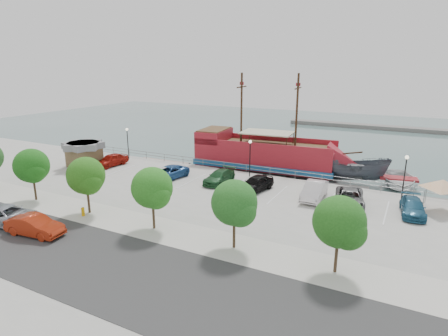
% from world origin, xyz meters
% --- Properties ---
extents(ground, '(160.00, 160.00, 0.00)m').
position_xyz_m(ground, '(0.00, 0.00, -1.00)').
color(ground, '#3E5D58').
extents(land_slab, '(100.00, 58.00, 1.20)m').
position_xyz_m(land_slab, '(0.00, -21.00, -0.60)').
color(land_slab, '#9D9C93').
rests_on(land_slab, ground).
extents(street, '(100.00, 8.00, 0.04)m').
position_xyz_m(street, '(0.00, -16.00, 0.01)').
color(street, '#353535').
rests_on(street, land_slab).
extents(sidewalk, '(100.00, 4.00, 0.05)m').
position_xyz_m(sidewalk, '(0.00, -10.00, 0.01)').
color(sidewalk, beige).
rests_on(sidewalk, land_slab).
extents(seawall_railing, '(50.00, 0.06, 1.00)m').
position_xyz_m(seawall_railing, '(0.00, 7.80, 0.53)').
color(seawall_railing, gray).
rests_on(seawall_railing, land_slab).
extents(far_shore, '(40.00, 3.00, 0.80)m').
position_xyz_m(far_shore, '(10.00, 55.00, -0.60)').
color(far_shore, slate).
rests_on(far_shore, ground).
extents(pirate_ship, '(20.92, 7.29, 13.07)m').
position_xyz_m(pirate_ship, '(0.99, 12.65, 1.19)').
color(pirate_ship, maroon).
rests_on(pirate_ship, ground).
extents(patrol_boat, '(8.03, 4.30, 2.95)m').
position_xyz_m(patrol_boat, '(10.76, 12.37, 0.47)').
color(patrol_boat, '#424751').
rests_on(patrol_boat, ground).
extents(speedboat, '(6.20, 7.86, 1.47)m').
position_xyz_m(speedboat, '(15.37, 13.25, -0.26)').
color(speedboat, white).
rests_on(speedboat, ground).
extents(dock_west, '(7.82, 2.48, 0.44)m').
position_xyz_m(dock_west, '(-14.45, 9.20, -0.78)').
color(dock_west, gray).
rests_on(dock_west, ground).
extents(dock_mid, '(7.78, 3.05, 0.43)m').
position_xyz_m(dock_mid, '(8.98, 9.20, -0.78)').
color(dock_mid, gray).
rests_on(dock_mid, ground).
extents(dock_east, '(6.74, 2.46, 0.38)m').
position_xyz_m(dock_east, '(17.00, 9.20, -0.81)').
color(dock_east, slate).
rests_on(dock_east, ground).
extents(shed, '(4.51, 4.51, 3.13)m').
position_xyz_m(shed, '(-20.27, 0.93, 1.67)').
color(shed, brown).
rests_on(shed, land_slab).
extents(canopy_tent, '(4.22, 4.22, 3.24)m').
position_xyz_m(canopy_tent, '(19.09, 4.79, 2.82)').
color(canopy_tent, slate).
rests_on(canopy_tent, land_slab).
extents(street_van, '(5.87, 3.36, 1.54)m').
position_xyz_m(street_van, '(-11.88, -14.73, 0.77)').
color(street_van, '#999EA8').
rests_on(street_van, street).
extents(street_sedan, '(4.81, 2.17, 1.53)m').
position_xyz_m(street_sedan, '(-8.27, -15.07, 0.77)').
color(street_sedan, '#A5270F').
rests_on(street_sedan, street).
extents(fire_hydrant, '(0.29, 0.29, 0.83)m').
position_xyz_m(fire_hydrant, '(-7.89, -10.80, 0.45)').
color(fire_hydrant, '#D99707').
rests_on(fire_hydrant, sidewalk).
extents(lamp_post_left, '(0.36, 0.36, 4.28)m').
position_xyz_m(lamp_post_left, '(-18.00, 6.50, 2.94)').
color(lamp_post_left, black).
rests_on(lamp_post_left, land_slab).
extents(lamp_post_mid, '(0.36, 0.36, 4.28)m').
position_xyz_m(lamp_post_mid, '(0.00, 6.50, 2.94)').
color(lamp_post_mid, black).
rests_on(lamp_post_mid, land_slab).
extents(lamp_post_right, '(0.36, 0.36, 4.28)m').
position_xyz_m(lamp_post_right, '(16.00, 6.50, 2.94)').
color(lamp_post_right, black).
rests_on(lamp_post_right, land_slab).
extents(tree_b, '(3.30, 3.20, 5.00)m').
position_xyz_m(tree_b, '(-14.85, -10.07, 3.30)').
color(tree_b, '#473321').
rests_on(tree_b, sidewalk).
extents(tree_c, '(3.30, 3.20, 5.00)m').
position_xyz_m(tree_c, '(-7.85, -10.07, 3.30)').
color(tree_c, '#473321').
rests_on(tree_c, sidewalk).
extents(tree_d, '(3.30, 3.20, 5.00)m').
position_xyz_m(tree_d, '(-0.85, -10.07, 3.30)').
color(tree_d, '#473321').
rests_on(tree_d, sidewalk).
extents(tree_e, '(3.30, 3.20, 5.00)m').
position_xyz_m(tree_e, '(6.15, -10.07, 3.30)').
color(tree_e, '#473321').
rests_on(tree_e, sidewalk).
extents(tree_f, '(3.30, 3.20, 5.00)m').
position_xyz_m(tree_f, '(13.15, -10.07, 3.30)').
color(tree_f, '#473321').
rests_on(tree_f, sidewalk).
extents(parked_car_a, '(2.32, 4.80, 1.58)m').
position_xyz_m(parked_car_a, '(-17.49, 2.67, 0.79)').
color(parked_car_a, maroon).
rests_on(parked_car_a, land_slab).
extents(parked_car_c, '(3.08, 5.43, 1.43)m').
position_xyz_m(parked_car_c, '(-7.79, 1.47, 0.72)').
color(parked_car_c, '#214C87').
rests_on(parked_car_c, land_slab).
extents(parked_car_d, '(2.17, 4.83, 1.37)m').
position_xyz_m(parked_car_d, '(-1.98, 2.76, 0.69)').
color(parked_car_d, '#1D4F27').
rests_on(parked_car_d, land_slab).
extents(parked_car_e, '(2.79, 4.97, 1.60)m').
position_xyz_m(parked_car_e, '(2.60, 2.10, 0.80)').
color(parked_car_e, black).
rests_on(parked_car_e, land_slab).
extents(parked_car_f, '(1.88, 5.06, 1.65)m').
position_xyz_m(parked_car_f, '(8.47, 2.59, 0.83)').
color(parked_car_f, silver).
rests_on(parked_car_f, land_slab).
extents(parked_car_g, '(3.44, 5.74, 1.49)m').
position_xyz_m(parked_car_g, '(11.82, 2.20, 0.75)').
color(parked_car_g, '#5E5E5E').
rests_on(parked_car_g, land_slab).
extents(parked_car_h, '(2.42, 4.82, 1.34)m').
position_xyz_m(parked_car_h, '(17.00, 2.51, 0.67)').
color(parked_car_h, '#205674').
rests_on(parked_car_h, land_slab).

